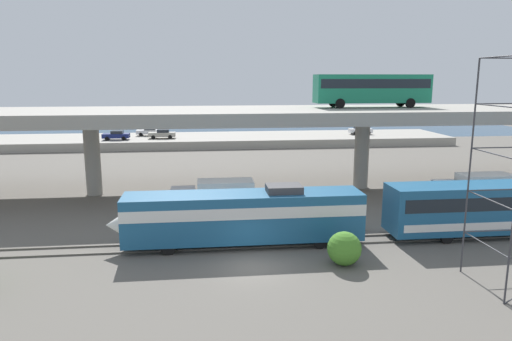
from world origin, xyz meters
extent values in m
plane|color=#605B54|center=(0.00, 0.00, 0.00)|extent=(260.00, 260.00, 0.00)
cube|color=#59544C|center=(0.00, 3.27, 0.06)|extent=(110.00, 0.12, 0.12)
cube|color=#59544C|center=(0.00, 4.73, 0.06)|extent=(110.00, 0.12, 0.12)
cube|color=#1E5984|center=(-0.17, 4.00, 2.08)|extent=(16.23, 3.00, 3.20)
cube|color=white|center=(-0.17, 4.00, 2.66)|extent=(16.23, 3.04, 0.77)
cone|color=white|center=(-8.28, 4.00, 1.76)|extent=(2.21, 2.85, 2.85)
cube|color=black|center=(-6.62, 4.00, 2.98)|extent=(2.21, 2.70, 1.02)
cube|color=#3F3F42|center=(2.60, 4.00, 3.93)|extent=(2.40, 1.80, 0.50)
cylinder|color=black|center=(-5.24, 2.65, 0.48)|extent=(0.96, 0.18, 0.96)
cylinder|color=black|center=(-5.24, 5.35, 0.48)|extent=(0.96, 0.18, 0.96)
cylinder|color=black|center=(4.91, 2.65, 0.48)|extent=(0.96, 0.18, 0.96)
cylinder|color=black|center=(4.91, 5.35, 0.48)|extent=(0.96, 0.18, 0.96)
cylinder|color=black|center=(13.95, 2.65, 0.46)|extent=(0.92, 0.18, 0.92)
cylinder|color=black|center=(13.95, 5.35, 0.46)|extent=(0.92, 0.18, 0.92)
cube|color=#9E998E|center=(0.00, 20.00, 7.69)|extent=(96.00, 12.47, 1.25)
cylinder|color=#9E998E|center=(-13.60, 20.00, 3.53)|extent=(1.50, 1.50, 7.06)
cylinder|color=#9E998E|center=(13.60, 20.00, 3.53)|extent=(1.50, 1.50, 7.06)
cube|color=#197A56|center=(14.78, 21.06, 10.26)|extent=(12.00, 2.55, 2.90)
cube|color=black|center=(14.78, 21.06, 10.78)|extent=(11.52, 2.59, 0.93)
cube|color=black|center=(8.83, 21.06, 10.61)|extent=(0.08, 2.30, 1.74)
cylinder|color=black|center=(11.06, 19.84, 8.81)|extent=(1.00, 0.26, 1.00)
cylinder|color=black|center=(11.06, 22.27, 8.81)|extent=(1.00, 0.26, 1.00)
cylinder|color=black|center=(18.50, 19.84, 8.81)|extent=(1.00, 0.26, 1.00)
cylinder|color=black|center=(18.50, 22.27, 8.81)|extent=(1.00, 0.26, 1.00)
cube|color=#B7B7BC|center=(-4.56, 11.11, 1.44)|extent=(2.00, 2.30, 2.00)
cube|color=silver|center=(-1.06, 11.11, 1.74)|extent=(4.60, 2.30, 2.60)
cylinder|color=black|center=(-4.27, 10.02, 0.44)|extent=(0.88, 0.28, 0.88)
cylinder|color=black|center=(-4.27, 12.20, 0.44)|extent=(0.88, 0.28, 0.88)
cylinder|color=black|center=(-0.05, 10.02, 0.44)|extent=(0.88, 0.28, 0.88)
cylinder|color=black|center=(-0.05, 12.20, 0.44)|extent=(0.88, 0.28, 0.88)
cube|color=silver|center=(18.41, 11.11, 1.44)|extent=(2.00, 2.30, 2.00)
cube|color=silver|center=(21.91, 11.11, 1.74)|extent=(4.60, 2.30, 2.60)
cylinder|color=black|center=(18.70, 10.02, 0.44)|extent=(0.88, 0.28, 0.88)
cylinder|color=black|center=(18.70, 12.20, 0.44)|extent=(0.88, 0.28, 0.88)
cylinder|color=black|center=(22.92, 10.02, 0.44)|extent=(0.88, 0.28, 0.88)
cylinder|color=black|center=(22.92, 12.20, 0.44)|extent=(0.88, 0.28, 0.88)
cylinder|color=#38383D|center=(12.30, -2.04, 6.22)|extent=(0.10, 0.10, 12.43)
cylinder|color=#38383D|center=(14.36, -2.04, 2.49)|extent=(4.13, 0.07, 0.07)
cylinder|color=#38383D|center=(12.30, -4.11, 2.49)|extent=(0.07, 4.13, 0.07)
cylinder|color=#38383D|center=(14.36, -2.04, 4.97)|extent=(4.13, 0.07, 0.07)
cylinder|color=#38383D|center=(12.30, -4.11, 4.97)|extent=(0.07, 4.13, 0.07)
cylinder|color=#38383D|center=(14.36, -2.04, 7.46)|extent=(4.13, 0.07, 0.07)
cylinder|color=#38383D|center=(12.30, -4.11, 7.46)|extent=(0.07, 4.13, 0.07)
cylinder|color=#38383D|center=(14.36, -2.04, 9.95)|extent=(4.13, 0.07, 0.07)
cylinder|color=#38383D|center=(12.30, -4.11, 9.95)|extent=(0.07, 4.13, 0.07)
cylinder|color=#38383D|center=(12.30, -4.11, 12.43)|extent=(0.07, 4.13, 0.07)
cube|color=#9E998E|center=(0.00, 55.00, 0.69)|extent=(79.98, 13.81, 1.38)
cube|color=silver|center=(25.38, 54.63, 2.05)|extent=(4.04, 1.76, 0.70)
cube|color=#1E232B|center=(25.17, 54.63, 2.64)|extent=(1.78, 1.55, 0.48)
cylinder|color=black|center=(26.63, 55.47, 1.70)|extent=(0.64, 0.20, 0.64)
cylinder|color=black|center=(26.63, 53.80, 1.70)|extent=(0.64, 0.20, 0.64)
cylinder|color=black|center=(24.12, 55.47, 1.70)|extent=(0.64, 0.20, 0.64)
cylinder|color=black|center=(24.12, 53.80, 1.70)|extent=(0.64, 0.20, 0.64)
cube|color=#9E998C|center=(-9.59, 52.85, 2.05)|extent=(4.43, 1.86, 0.70)
cube|color=#1E232B|center=(-9.37, 52.85, 2.64)|extent=(1.95, 1.64, 0.48)
cylinder|color=black|center=(-10.96, 51.97, 1.70)|extent=(0.64, 0.20, 0.64)
cylinder|color=black|center=(-10.96, 53.73, 1.70)|extent=(0.64, 0.20, 0.64)
cylinder|color=black|center=(-8.21, 51.97, 1.70)|extent=(0.64, 0.20, 0.64)
cylinder|color=black|center=(-8.21, 53.73, 1.70)|extent=(0.64, 0.20, 0.64)
cube|color=silver|center=(-12.17, 56.93, 2.05)|extent=(4.30, 1.75, 0.70)
cube|color=#1E232B|center=(-11.96, 56.93, 2.64)|extent=(1.89, 1.54, 0.48)
cylinder|color=black|center=(-13.51, 56.10, 1.70)|extent=(0.64, 0.20, 0.64)
cylinder|color=black|center=(-13.51, 57.76, 1.70)|extent=(0.64, 0.20, 0.64)
cylinder|color=black|center=(-10.84, 56.10, 1.70)|extent=(0.64, 0.20, 0.64)
cylinder|color=black|center=(-10.84, 57.76, 1.70)|extent=(0.64, 0.20, 0.64)
cube|color=navy|center=(-16.92, 51.83, 2.05)|extent=(4.28, 1.82, 0.70)
cube|color=#1E232B|center=(-16.70, 51.83, 2.64)|extent=(1.88, 1.61, 0.48)
cylinder|color=black|center=(-18.25, 50.96, 1.70)|extent=(0.64, 0.20, 0.64)
cylinder|color=black|center=(-18.25, 52.69, 1.70)|extent=(0.64, 0.20, 0.64)
cylinder|color=black|center=(-15.59, 50.96, 1.70)|extent=(0.64, 0.20, 0.64)
cylinder|color=black|center=(-15.59, 52.69, 1.70)|extent=(0.64, 0.20, 0.64)
cube|color=navy|center=(0.00, 78.00, 0.00)|extent=(140.00, 36.00, 0.01)
sphere|color=#468429|center=(5.67, -0.21, 1.05)|extent=(2.11, 2.11, 2.11)
camera|label=1|loc=(-2.87, -26.86, 11.38)|focal=33.02mm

